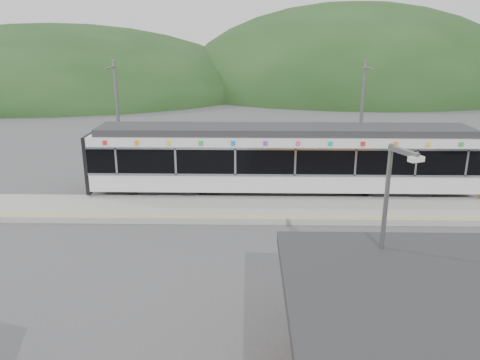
{
  "coord_description": "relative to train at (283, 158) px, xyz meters",
  "views": [
    {
      "loc": [
        0.6,
        -18.09,
        8.3
      ],
      "look_at": [
        0.21,
        1.0,
        2.37
      ],
      "focal_mm": 35.0,
      "sensor_mm": 36.0,
      "label": 1
    }
  ],
  "objects": [
    {
      "name": "yellow_line",
      "position": [
        -2.42,
        -4.0,
        -1.76
      ],
      "size": [
        26.0,
        0.1,
        0.01
      ],
      "primitive_type": "cube",
      "color": "yellow",
      "rests_on": "platform"
    },
    {
      "name": "train",
      "position": [
        0.0,
        0.0,
        0.0
      ],
      "size": [
        20.44,
        3.01,
        3.74
      ],
      "color": "black",
      "rests_on": "ground"
    },
    {
      "name": "platform",
      "position": [
        -2.42,
        -2.7,
        -1.91
      ],
      "size": [
        26.0,
        3.2,
        0.3
      ],
      "primitive_type": "cube",
      "color": "#9E9E99",
      "rests_on": "ground"
    },
    {
      "name": "hills",
      "position": [
        3.77,
        -0.71,
        -2.06
      ],
      "size": [
        146.0,
        149.0,
        26.0
      ],
      "color": "#1E3D19",
      "rests_on": "ground"
    },
    {
      "name": "lamp_post",
      "position": [
        1.64,
        -13.03,
        1.39
      ],
      "size": [
        0.49,
        1.08,
        5.77
      ],
      "rotation": [
        0.0,
        0.0,
        0.4
      ],
      "color": "slate",
      "rests_on": "ground"
    },
    {
      "name": "catenary_mast_east",
      "position": [
        4.58,
        2.56,
        1.58
      ],
      "size": [
        0.18,
        1.8,
        7.0
      ],
      "color": "slate",
      "rests_on": "ground"
    },
    {
      "name": "catenary_mast_west",
      "position": [
        -9.42,
        2.56,
        1.58
      ],
      "size": [
        0.18,
        1.8,
        7.0
      ],
      "color": "slate",
      "rests_on": "ground"
    },
    {
      "name": "ground",
      "position": [
        -2.42,
        -6.0,
        -2.06
      ],
      "size": [
        120.0,
        120.0,
        0.0
      ],
      "primitive_type": "plane",
      "color": "#4C4C4F",
      "rests_on": "ground"
    }
  ]
}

